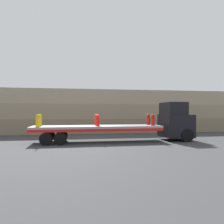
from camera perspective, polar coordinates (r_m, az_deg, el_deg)
ground_plane at (r=17.25m, az=-3.91°, el=-7.82°), size 120.00×120.00×0.00m
rock_cliff at (r=24.96m, az=-5.80°, el=0.17°), size 60.00×3.30×4.83m
truck_cab at (r=18.98m, az=16.40°, el=-2.43°), size 2.26×2.62×3.14m
flatbed_trailer at (r=17.09m, az=-5.95°, el=-4.38°), size 9.96×2.56×1.27m
fire_hydrant_yellow_near_0 at (r=16.68m, az=-18.87°, el=-2.19°), size 0.34×0.54×0.90m
fire_hydrant_yellow_far_0 at (r=17.74m, az=-18.33°, el=-2.06°), size 0.34×0.54×0.90m
fire_hydrant_red_near_1 at (r=16.57m, az=-3.72°, el=-2.21°), size 0.34×0.54×0.90m
fire_hydrant_red_far_1 at (r=17.64m, az=-4.10°, el=-2.07°), size 0.34×0.54×0.90m
fire_hydrant_red_near_2 at (r=17.59m, az=10.63°, el=-2.08°), size 0.34×0.54×0.90m
fire_hydrant_red_far_2 at (r=18.60m, az=9.46°, el=-1.96°), size 0.34×0.54×0.90m
cargo_strap_rear at (r=17.20m, az=-18.59°, el=-0.57°), size 0.05×2.66×0.01m
cargo_strap_middle at (r=18.08m, az=10.03°, el=-0.54°), size 0.05×2.66×0.01m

